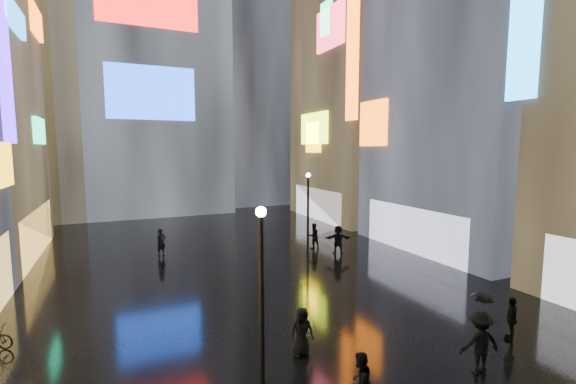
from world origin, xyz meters
TOP-DOWN VIEW (x-y plane):
  - ground at (0.00, 20.00)m, footprint 140.00×140.00m
  - building_right_mid at (15.98, 17.01)m, footprint 10.28×13.70m
  - building_right_far at (15.98, 30.00)m, footprint 10.28×12.00m
  - tower_main at (-3.00, 43.97)m, footprint 16.00×14.20m
  - tower_flank_right at (9.00, 46.00)m, footprint 12.00×12.00m
  - tower_flank_left at (-14.00, 42.00)m, footprint 10.00×10.00m
  - lamp_near at (-2.81, 7.51)m, footprint 0.30×0.30m
  - lamp_far at (5.05, 20.10)m, footprint 0.30×0.30m
  - pedestrian_1 at (-0.86, 5.54)m, footprint 0.92×0.81m
  - pedestrian_2 at (3.42, 5.51)m, footprint 1.38×1.01m
  - pedestrian_3 at (6.21, 6.50)m, footprint 0.99×0.78m
  - pedestrian_4 at (-1.02, 8.62)m, footprint 0.83×0.59m
  - pedestrian_5 at (6.55, 18.73)m, footprint 1.80×1.12m
  - pedestrian_6 at (-3.95, 22.87)m, footprint 0.75×0.67m
  - pedestrian_7 at (5.75, 20.61)m, footprint 0.85×0.67m
  - umbrella_1 at (3.42, 5.51)m, footprint 0.87×0.87m
  - umbrella_2 at (-1.02, 8.62)m, footprint 1.26×1.27m

SIDE VIEW (x-z plane):
  - ground at x=0.00m, z-range 0.00..0.00m
  - pedestrian_3 at x=6.21m, z-range 0.00..1.56m
  - pedestrian_1 at x=-0.86m, z-range 0.00..1.57m
  - pedestrian_4 at x=-1.02m, z-range 0.00..1.58m
  - pedestrian_7 at x=5.75m, z-range 0.00..1.71m
  - pedestrian_6 at x=-3.95m, z-range 0.00..1.73m
  - pedestrian_5 at x=6.55m, z-range 0.00..1.85m
  - pedestrian_2 at x=3.42m, z-range 0.00..1.91m
  - umbrella_2 at x=-1.02m, z-range 1.58..2.45m
  - umbrella_1 at x=3.42m, z-range 1.91..2.52m
  - lamp_near at x=-2.81m, z-range 0.34..5.54m
  - lamp_far at x=5.05m, z-range 0.34..5.54m
  - tower_flank_left at x=-14.00m, z-range 0.00..26.00m
  - building_right_far at x=15.98m, z-range -0.02..27.98m
  - building_right_mid at x=15.98m, z-range -0.01..29.99m
  - tower_flank_right at x=9.00m, z-range 0.00..34.00m
  - tower_main at x=-3.00m, z-range 0.01..42.01m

